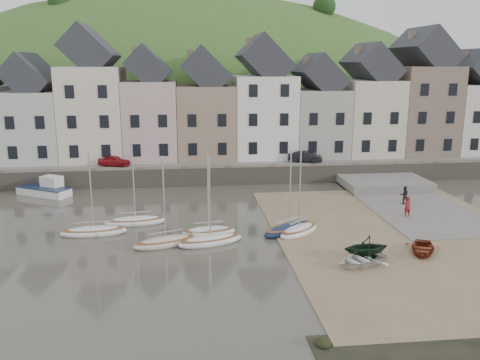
{
  "coord_description": "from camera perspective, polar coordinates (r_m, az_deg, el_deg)",
  "views": [
    {
      "loc": [
        -4.09,
        -31.63,
        11.94
      ],
      "look_at": [
        0.0,
        6.0,
        3.0
      ],
      "focal_mm": 37.35,
      "sensor_mm": 36.0,
      "label": 1
    }
  ],
  "objects": [
    {
      "name": "rowboat_green",
      "position": [
        32.15,
        14.19,
        -7.41
      ],
      "size": [
        3.03,
        2.68,
        1.48
      ],
      "primitive_type": "imported",
      "rotation": [
        0.0,
        0.0,
        -1.48
      ],
      "color": "black",
      "rests_on": "beach"
    },
    {
      "name": "car_left",
      "position": [
        52.58,
        -14.17,
        2.15
      ],
      "size": [
        3.46,
        2.15,
        1.1
      ],
      "primitive_type": "imported",
      "rotation": [
        0.0,
        0.0,
        1.28
      ],
      "color": "maroon",
      "rests_on": "quay_street"
    },
    {
      "name": "ground",
      "position": [
        34.06,
        1.1,
        -7.24
      ],
      "size": [
        160.0,
        160.0,
        0.0
      ],
      "primitive_type": "plane",
      "color": "#494339",
      "rests_on": "ground"
    },
    {
      "name": "beach",
      "position": [
        37.02,
        18.35,
        -6.19
      ],
      "size": [
        18.0,
        26.0,
        0.06
      ],
      "primitive_type": "cube",
      "color": "#7F664D",
      "rests_on": "ground"
    },
    {
      "name": "slipway",
      "position": [
        45.57,
        18.84,
        -2.56
      ],
      "size": [
        8.0,
        18.0,
        0.12
      ],
      "primitive_type": "cube",
      "color": "slate",
      "rests_on": "ground"
    },
    {
      "name": "motorboat_2",
      "position": [
        49.34,
        -21.3,
        -0.95
      ],
      "size": [
        5.31,
        4.06,
        1.7
      ],
      "color": "white",
      "rests_on": "ground"
    },
    {
      "name": "rowboat_white",
      "position": [
        31.18,
        13.61,
        -8.8
      ],
      "size": [
        4.11,
        3.63,
        0.71
      ],
      "primitive_type": "imported",
      "rotation": [
        0.0,
        0.0,
        -1.14
      ],
      "color": "silver",
      "rests_on": "beach"
    },
    {
      "name": "sailboat_5",
      "position": [
        36.32,
        5.66,
        -5.54
      ],
      "size": [
        4.82,
        3.89,
        6.32
      ],
      "color": "#162345",
      "rests_on": "ground"
    },
    {
      "name": "quay_land",
      "position": [
        64.74,
        -2.49,
        3.32
      ],
      "size": [
        90.0,
        30.0,
        1.5
      ],
      "primitive_type": "cube",
      "color": "#345923",
      "rests_on": "ground"
    },
    {
      "name": "sailboat_0",
      "position": [
        38.64,
        -11.85,
        -4.6
      ],
      "size": [
        4.74,
        1.97,
        6.32
      ],
      "color": "white",
      "rests_on": "ground"
    },
    {
      "name": "person_dark",
      "position": [
        44.89,
        18.26,
        -1.64
      ],
      "size": [
        0.83,
        0.69,
        1.56
      ],
      "primitive_type": "imported",
      "rotation": [
        0.0,
        0.0,
        3.0
      ],
      "color": "black",
      "rests_on": "slipway"
    },
    {
      "name": "sailboat_2",
      "position": [
        33.95,
        -8.51,
        -6.99
      ],
      "size": [
        4.65,
        2.9,
        6.32
      ],
      "color": "beige",
      "rests_on": "ground"
    },
    {
      "name": "car_right",
      "position": [
        53.54,
        7.45,
        2.68
      ],
      "size": [
        3.8,
        2.33,
        1.18
      ],
      "primitive_type": "imported",
      "rotation": [
        0.0,
        0.0,
        1.25
      ],
      "color": "black",
      "rests_on": "quay_street"
    },
    {
      "name": "townhouse_terrace",
      "position": [
        56.13,
        -0.2,
        8.57
      ],
      "size": [
        61.05,
        8.0,
        13.93
      ],
      "color": "silver",
      "rests_on": "quay_land"
    },
    {
      "name": "person_red",
      "position": [
        41.32,
        18.57,
        -2.87
      ],
      "size": [
        0.64,
        0.47,
        1.63
      ],
      "primitive_type": "imported",
      "rotation": [
        0.0,
        0.0,
        3.28
      ],
      "color": "maroon",
      "rests_on": "slipway"
    },
    {
      "name": "rowboat_red",
      "position": [
        34.16,
        20.1,
        -7.35
      ],
      "size": [
        3.29,
        3.67,
        0.63
      ],
      "primitive_type": "imported",
      "rotation": [
        0.0,
        0.0,
        -0.47
      ],
      "color": "maroon",
      "rests_on": "beach"
    },
    {
      "name": "hillside",
      "position": [
        96.4,
        -6.46,
        -4.89
      ],
      "size": [
        134.4,
        84.0,
        84.0
      ],
      "color": "#345923",
      "rests_on": "ground"
    },
    {
      "name": "sailboat_1",
      "position": [
        37.07,
        -16.36,
        -5.63
      ],
      "size": [
        4.74,
        1.89,
        6.32
      ],
      "color": "white",
      "rests_on": "ground"
    },
    {
      "name": "sailboat_4",
      "position": [
        33.92,
        -3.41,
        -6.88
      ],
      "size": [
        4.79,
        2.81,
        6.32
      ],
      "color": "white",
      "rests_on": "ground"
    },
    {
      "name": "quay_street",
      "position": [
        53.32,
        -1.68,
        2.05
      ],
      "size": [
        70.0,
        7.0,
        0.1
      ],
      "primitive_type": "cube",
      "color": "slate",
      "rests_on": "quay_land"
    },
    {
      "name": "sailboat_3",
      "position": [
        35.6,
        -3.6,
        -5.88
      ],
      "size": [
        4.03,
        1.99,
        6.32
      ],
      "color": "white",
      "rests_on": "ground"
    },
    {
      "name": "sailboat_6",
      "position": [
        36.03,
        6.74,
        -5.71
      ],
      "size": [
        3.93,
        3.7,
        6.32
      ],
      "color": "white",
      "rests_on": "ground"
    },
    {
      "name": "seawall",
      "position": [
        50.04,
        -1.36,
        0.54
      ],
      "size": [
        70.0,
        1.2,
        1.8
      ],
      "primitive_type": "cube",
      "color": "slate",
      "rests_on": "ground"
    }
  ]
}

